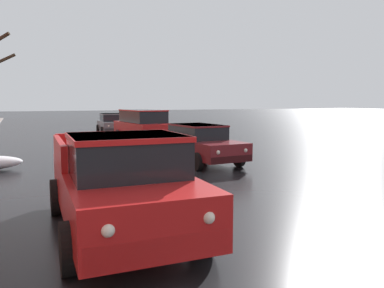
% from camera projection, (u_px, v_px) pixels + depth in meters
% --- Properties ---
extents(pickup_truck_red_approaching_near_lane, '(2.27, 4.94, 1.76)m').
position_uv_depth(pickup_truck_red_approaching_near_lane, '(120.00, 183.00, 6.51)').
color(pickup_truck_red_approaching_near_lane, red).
rests_on(pickup_truck_red_approaching_near_lane, ground).
extents(sedan_maroon_parked_kerbside_close, '(2.01, 4.37, 1.42)m').
position_uv_depth(sedan_maroon_parked_kerbside_close, '(199.00, 143.00, 14.09)').
color(sedan_maroon_parked_kerbside_close, maroon).
rests_on(sedan_maroon_parked_kerbside_close, ground).
extents(suv_red_parked_kerbside_mid, '(2.31, 4.81, 1.82)m').
position_uv_depth(suv_red_parked_kerbside_mid, '(143.00, 125.00, 20.73)').
color(suv_red_parked_kerbside_mid, red).
rests_on(suv_red_parked_kerbside_mid, ground).
extents(sedan_grey_parked_far_down_block, '(2.21, 4.15, 1.42)m').
position_uv_depth(sedan_grey_parked_far_down_block, '(113.00, 123.00, 26.83)').
color(sedan_grey_parked_far_down_block, slate).
rests_on(sedan_grey_parked_far_down_block, ground).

